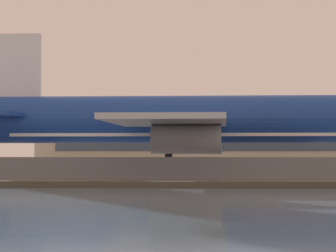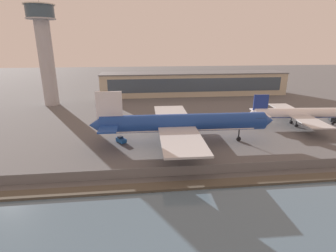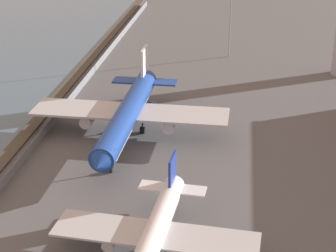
# 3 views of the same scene
# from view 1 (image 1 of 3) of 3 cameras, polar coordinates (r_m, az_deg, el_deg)

# --- Properties ---
(ground_plane) EXTENTS (500.00, 500.00, 0.00)m
(ground_plane) POSITION_cam_1_polar(r_m,az_deg,el_deg) (79.05, 3.17, -3.77)
(ground_plane) COLOR #565659
(shoreline_seawall) EXTENTS (320.00, 3.00, 0.50)m
(shoreline_seawall) POSITION_cam_1_polar(r_m,az_deg,el_deg) (58.55, 3.22, -4.18)
(shoreline_seawall) COLOR #474238
(shoreline_seawall) RESTS_ON ground
(perimeter_fence) EXTENTS (280.00, 0.10, 2.21)m
(perimeter_fence) POSITION_cam_1_polar(r_m,az_deg,el_deg) (63.02, 3.20, -3.24)
(perimeter_fence) COLOR slate
(perimeter_fence) RESTS_ON ground
(cargo_jet_blue) EXTENTS (51.59, 44.00, 15.15)m
(cargo_jet_blue) POSITION_cam_1_polar(r_m,az_deg,el_deg) (81.96, 1.75, 0.34)
(cargo_jet_blue) COLOR #193D93
(cargo_jet_blue) RESTS_ON ground
(baggage_tug) EXTENTS (3.20, 3.52, 1.80)m
(baggage_tug) POSITION_cam_1_polar(r_m,az_deg,el_deg) (86.13, -9.52, -3.06)
(baggage_tug) COLOR #19519E
(baggage_tug) RESTS_ON ground
(terminal_building) EXTENTS (98.70, 16.03, 11.93)m
(terminal_building) POSITION_cam_1_polar(r_m,az_deg,el_deg) (153.88, 9.23, -0.61)
(terminal_building) COLOR #BCB299
(terminal_building) RESTS_ON ground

